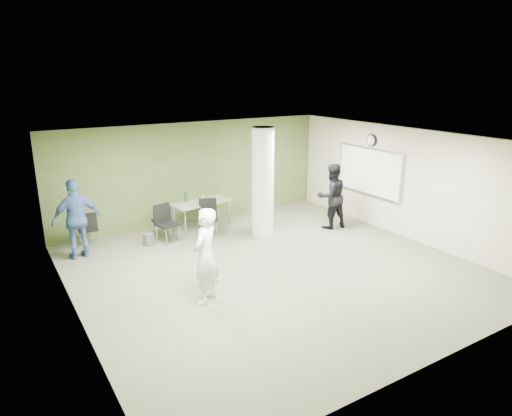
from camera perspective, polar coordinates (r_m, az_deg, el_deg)
floor at (r=9.97m, az=2.14°, el=-7.63°), size 8.00×8.00×0.00m
ceiling at (r=9.18m, az=2.33°, el=8.51°), size 8.00×8.00×0.00m
wall_back at (r=12.89m, az=-7.73°, el=4.42°), size 8.00×2.80×0.02m
wall_left at (r=8.08m, az=-22.14°, el=-4.14°), size 0.02×8.00×2.80m
wall_right_cream at (r=12.10m, az=18.20°, el=2.93°), size 0.02×8.00×2.80m
column at (r=11.63m, az=0.85°, el=3.23°), size 0.56×0.56×2.80m
whiteboard at (r=12.81m, az=13.96°, el=4.45°), size 0.05×2.30×1.30m
wall_clock at (r=12.67m, az=14.23°, el=8.21°), size 0.06×0.32×0.32m
folding_table at (r=12.36m, az=-6.86°, el=0.57°), size 1.67×0.94×1.00m
wastebasket at (r=11.53m, az=-13.25°, el=-3.82°), size 0.26×0.26×0.31m
chair_back_left at (r=11.72m, az=-20.26°, el=-2.20°), size 0.48×0.48×0.89m
chair_back_right at (r=11.87m, az=-11.66°, el=-1.33°), size 0.46×0.46×0.87m
chair_table_left at (r=11.55m, az=-11.30°, el=-1.52°), size 0.59×0.59×0.96m
chair_table_right at (r=11.87m, az=-6.02°, el=-0.79°), size 0.63×0.63×0.95m
woman_white at (r=8.35m, az=-6.35°, el=-5.98°), size 0.78×0.75×1.80m
man_black at (r=12.45m, az=9.41°, el=1.47°), size 0.94×0.78×1.78m
man_blue at (r=11.02m, az=-21.48°, el=-1.30°), size 1.11×0.54×1.84m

